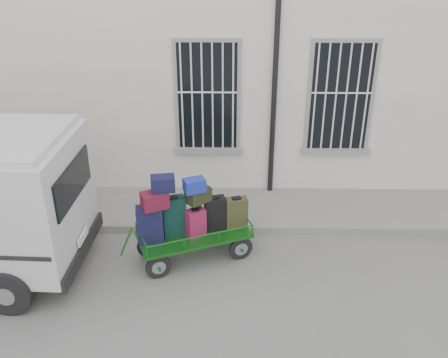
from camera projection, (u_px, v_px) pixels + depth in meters
ground at (225, 277)px, 8.49m from camera, size 80.00×80.00×0.00m
building at (228, 36)px, 12.06m from camera, size 24.00×5.15×6.00m
sidewalk at (226, 209)px, 10.42m from camera, size 24.00×1.70×0.15m
luggage_cart at (188, 219)px, 8.63m from camera, size 2.30×1.55×1.71m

